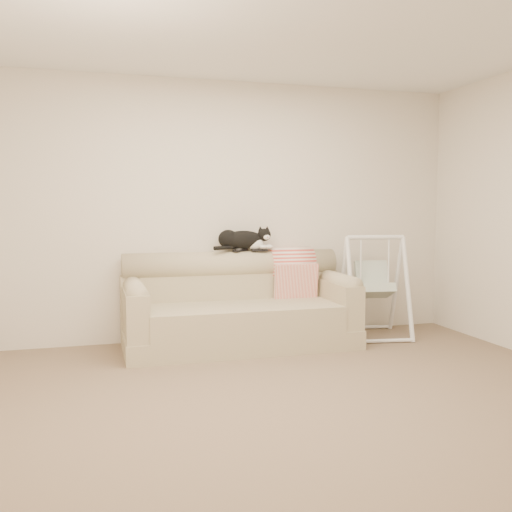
% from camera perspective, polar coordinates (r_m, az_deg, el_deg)
% --- Properties ---
extents(ground_plane, '(5.00, 5.00, 0.00)m').
position_cam_1_polar(ground_plane, '(4.12, 2.92, -14.12)').
color(ground_plane, brown).
rests_on(ground_plane, ground).
extents(room_shell, '(5.04, 4.04, 2.60)m').
position_cam_1_polar(room_shell, '(3.89, 3.02, 7.64)').
color(room_shell, beige).
rests_on(room_shell, ground).
extents(sofa, '(2.20, 0.93, 0.90)m').
position_cam_1_polar(sofa, '(5.55, -1.78, -5.35)').
color(sofa, tan).
rests_on(sofa, ground).
extents(remote_a, '(0.18, 0.14, 0.03)m').
position_cam_1_polar(remote_a, '(5.72, -1.56, 0.61)').
color(remote_a, black).
rests_on(remote_a, sofa).
extents(remote_b, '(0.17, 0.07, 0.02)m').
position_cam_1_polar(remote_b, '(5.74, 0.38, 0.60)').
color(remote_b, black).
rests_on(remote_b, sofa).
extents(tuxedo_cat, '(0.63, 0.26, 0.25)m').
position_cam_1_polar(tuxedo_cat, '(5.73, -1.31, 1.65)').
color(tuxedo_cat, black).
rests_on(tuxedo_cat, sofa).
extents(throw_blanket, '(0.45, 0.38, 0.58)m').
position_cam_1_polar(throw_blanket, '(5.89, 3.56, -1.08)').
color(throw_blanket, '#D53E30').
rests_on(throw_blanket, sofa).
extents(baby_swing, '(0.74, 0.78, 1.06)m').
position_cam_1_polar(baby_swing, '(6.03, 11.72, -2.93)').
color(baby_swing, white).
rests_on(baby_swing, ground).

